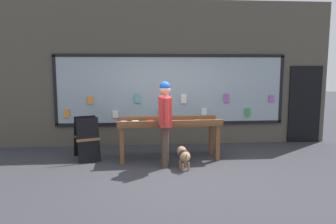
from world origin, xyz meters
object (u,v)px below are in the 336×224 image
object	(u,v)px
person_browsing	(165,116)
sandwich_board_sign	(86,138)
display_table_main	(169,126)
small_dog	(184,155)

from	to	relation	value
person_browsing	sandwich_board_sign	size ratio (longest dim) A/B	1.85
display_table_main	small_dog	distance (m)	0.92
display_table_main	small_dog	world-z (taller)	display_table_main
sandwich_board_sign	person_browsing	bearing A→B (deg)	-41.10
person_browsing	sandwich_board_sign	world-z (taller)	person_browsing
display_table_main	person_browsing	world-z (taller)	person_browsing
display_table_main	sandwich_board_sign	bearing A→B (deg)	175.96
display_table_main	small_dog	xyz separation A→B (m)	(0.24, -0.76, -0.46)
display_table_main	person_browsing	bearing A→B (deg)	-103.78
sandwich_board_sign	display_table_main	bearing A→B (deg)	-23.51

